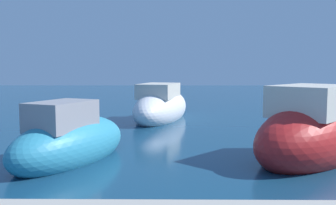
{
  "coord_description": "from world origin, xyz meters",
  "views": [
    {
      "loc": [
        -7.59,
        -6.67,
        2.21
      ],
      "look_at": [
        -7.76,
        9.33,
        0.7
      ],
      "focal_mm": 39.56,
      "sensor_mm": 36.0,
      "label": 1
    }
  ],
  "objects_px": {
    "moored_boat_0": "(161,107)",
    "moored_boat_4": "(70,142)",
    "moored_boat_5": "(317,133)",
    "moored_boat_1": "(332,117)"
  },
  "relations": [
    {
      "from": "moored_boat_0",
      "to": "moored_boat_4",
      "type": "height_order",
      "value": "moored_boat_0"
    },
    {
      "from": "moored_boat_4",
      "to": "moored_boat_5",
      "type": "relative_size",
      "value": 0.8
    },
    {
      "from": "moored_boat_0",
      "to": "moored_boat_4",
      "type": "xyz_separation_m",
      "value": [
        -1.96,
        -7.2,
        -0.07
      ]
    },
    {
      "from": "moored_boat_4",
      "to": "moored_boat_5",
      "type": "xyz_separation_m",
      "value": [
        6.03,
        0.49,
        0.14
      ]
    },
    {
      "from": "moored_boat_0",
      "to": "moored_boat_1",
      "type": "bearing_deg",
      "value": -89.05
    },
    {
      "from": "moored_boat_5",
      "to": "moored_boat_0",
      "type": "bearing_deg",
      "value": 74.42
    },
    {
      "from": "moored_boat_0",
      "to": "moored_boat_1",
      "type": "xyz_separation_m",
      "value": [
        6.66,
        -1.52,
        -0.23
      ]
    },
    {
      "from": "moored_boat_1",
      "to": "moored_boat_5",
      "type": "distance_m",
      "value": 5.8
    },
    {
      "from": "moored_boat_4",
      "to": "moored_boat_0",
      "type": "bearing_deg",
      "value": 8.04
    },
    {
      "from": "moored_boat_1",
      "to": "moored_boat_5",
      "type": "bearing_deg",
      "value": 80.16
    }
  ]
}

